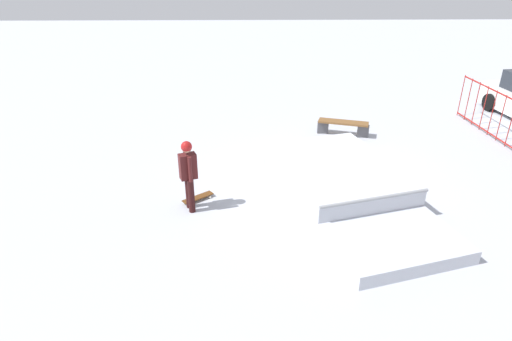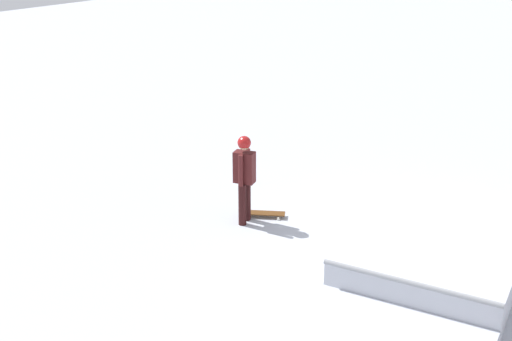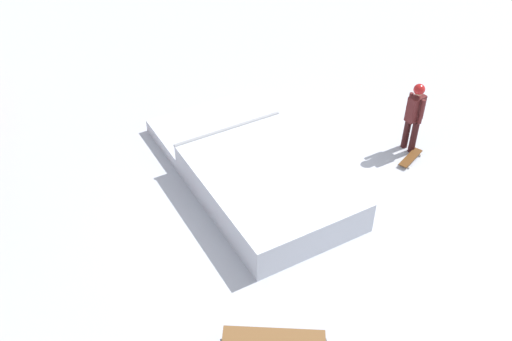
# 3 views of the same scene
# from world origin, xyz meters

# --- Properties ---
(ground_plane) EXTENTS (60.00, 60.00, 0.00)m
(ground_plane) POSITION_xyz_m (0.00, 0.00, 0.00)
(ground_plane) COLOR #B2B7C1
(skate_ramp) EXTENTS (5.90, 3.98, 0.74)m
(skate_ramp) POSITION_xyz_m (0.91, 0.30, 0.32)
(skate_ramp) COLOR silver
(skate_ramp) RESTS_ON ground
(skater) EXTENTS (0.41, 0.44, 1.73)m
(skater) POSITION_xyz_m (1.39, -3.41, 1.01)
(skater) COLOR black
(skater) RESTS_ON ground
(skateboard) EXTENTS (0.65, 0.75, 0.09)m
(skateboard) POSITION_xyz_m (0.98, -3.28, 0.08)
(skateboard) COLOR #593314
(skateboard) RESTS_ON ground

